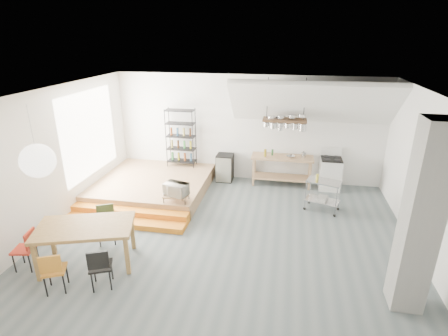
% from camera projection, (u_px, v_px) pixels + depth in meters
% --- Properties ---
extents(floor, '(8.00, 8.00, 0.00)m').
position_uv_depth(floor, '(227.00, 236.00, 7.88)').
color(floor, '#535F61').
rests_on(floor, ground).
extents(wall_back, '(8.00, 0.04, 3.20)m').
position_uv_depth(wall_back, '(247.00, 129.00, 10.52)').
color(wall_back, silver).
rests_on(wall_back, ground).
extents(wall_left, '(0.04, 7.00, 3.20)m').
position_uv_depth(wall_left, '(55.00, 159.00, 7.99)').
color(wall_left, silver).
rests_on(wall_left, ground).
extents(wall_right, '(0.04, 7.00, 3.20)m').
position_uv_depth(wall_right, '(434.00, 185.00, 6.62)').
color(wall_right, silver).
rests_on(wall_right, ground).
extents(ceiling, '(8.00, 7.00, 0.02)m').
position_uv_depth(ceiling, '(227.00, 94.00, 6.73)').
color(ceiling, white).
rests_on(ceiling, wall_back).
extents(slope_ceiling, '(4.40, 1.44, 1.32)m').
position_uv_depth(slope_ceiling, '(312.00, 103.00, 9.32)').
color(slope_ceiling, white).
rests_on(slope_ceiling, wall_back).
extents(window_pane, '(0.02, 2.50, 2.20)m').
position_uv_depth(window_pane, '(90.00, 133.00, 9.29)').
color(window_pane, white).
rests_on(window_pane, wall_left).
extents(platform, '(3.00, 3.00, 0.40)m').
position_uv_depth(platform, '(154.00, 185.00, 10.07)').
color(platform, '#A57E52').
rests_on(platform, ground).
extents(step_lower, '(3.00, 0.35, 0.13)m').
position_uv_depth(step_lower, '(124.00, 223.00, 8.33)').
color(step_lower, orange).
rests_on(step_lower, ground).
extents(step_upper, '(3.00, 0.35, 0.27)m').
position_uv_depth(step_upper, '(130.00, 213.00, 8.63)').
color(step_upper, orange).
rests_on(step_upper, ground).
extents(concrete_column, '(0.50, 0.50, 3.20)m').
position_uv_depth(concrete_column, '(421.00, 220.00, 5.37)').
color(concrete_column, gray).
rests_on(concrete_column, ground).
extents(kitchen_counter, '(1.80, 0.60, 0.91)m').
position_uv_depth(kitchen_counter, '(282.00, 165.00, 10.36)').
color(kitchen_counter, '#A57E52').
rests_on(kitchen_counter, ground).
extents(stove, '(0.60, 0.60, 1.18)m').
position_uv_depth(stove, '(330.00, 173.00, 10.18)').
color(stove, white).
rests_on(stove, ground).
extents(pot_rack, '(1.20, 0.50, 1.43)m').
position_uv_depth(pot_rack, '(285.00, 123.00, 9.66)').
color(pot_rack, '#432C1A').
rests_on(pot_rack, ceiling).
extents(wire_shelving, '(0.88, 0.38, 1.80)m').
position_uv_depth(wire_shelving, '(181.00, 137.00, 10.68)').
color(wire_shelving, black).
rests_on(wire_shelving, platform).
extents(microwave_shelf, '(0.60, 0.40, 0.16)m').
position_uv_depth(microwave_shelf, '(176.00, 196.00, 8.61)').
color(microwave_shelf, '#A57E52').
rests_on(microwave_shelf, platform).
extents(paper_lantern, '(0.60, 0.60, 0.60)m').
position_uv_depth(paper_lantern, '(38.00, 161.00, 6.11)').
color(paper_lantern, white).
rests_on(paper_lantern, ceiling).
extents(dining_table, '(2.01, 1.51, 0.85)m').
position_uv_depth(dining_table, '(85.00, 230.00, 6.70)').
color(dining_table, brown).
rests_on(dining_table, ground).
extents(chair_mustard, '(0.49, 0.49, 0.82)m').
position_uv_depth(chair_mustard, '(53.00, 269.00, 6.02)').
color(chair_mustard, '#BD7420').
rests_on(chair_mustard, ground).
extents(chair_black, '(0.50, 0.50, 0.83)m').
position_uv_depth(chair_black, '(100.00, 265.00, 6.10)').
color(chair_black, black).
rests_on(chair_black, ground).
extents(chair_olive, '(0.51, 0.51, 0.84)m').
position_uv_depth(chair_olive, '(106.00, 221.00, 7.55)').
color(chair_olive, '#4D5C2B').
rests_on(chair_olive, ground).
extents(chair_red, '(0.44, 0.44, 0.82)m').
position_uv_depth(chair_red, '(27.00, 246.00, 6.66)').
color(chair_red, red).
rests_on(chair_red, ground).
extents(rolling_cart, '(0.93, 0.70, 0.82)m').
position_uv_depth(rolling_cart, '(323.00, 191.00, 8.87)').
color(rolling_cart, silver).
rests_on(rolling_cart, ground).
extents(mini_fridge, '(0.49, 0.49, 0.84)m').
position_uv_depth(mini_fridge, '(225.00, 167.00, 10.77)').
color(mini_fridge, black).
rests_on(mini_fridge, ground).
extents(microwave, '(0.64, 0.51, 0.31)m').
position_uv_depth(microwave, '(176.00, 189.00, 8.55)').
color(microwave, beige).
rests_on(microwave, microwave_shelf).
extents(bowl, '(0.31, 0.31, 0.06)m').
position_uv_depth(bowl, '(290.00, 156.00, 10.16)').
color(bowl, silver).
rests_on(bowl, kitchen_counter).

